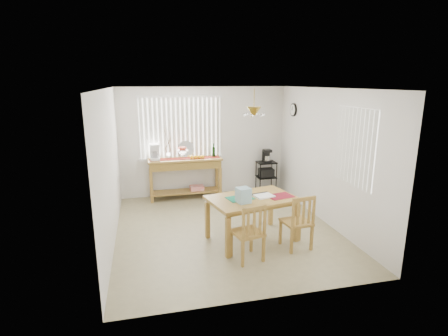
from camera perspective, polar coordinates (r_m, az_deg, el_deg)
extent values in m
cube|color=tan|center=(6.71, 0.25, -9.94)|extent=(4.00, 4.50, 0.01)
cube|color=white|center=(8.51, -3.37, 4.37)|extent=(4.00, 0.10, 2.60)
cube|color=white|center=(4.18, 7.68, -5.92)|extent=(4.00, 0.10, 2.60)
cube|color=white|center=(6.16, -18.61, -0.05)|extent=(0.10, 4.50, 2.60)
cube|color=white|center=(7.05, 16.69, 1.80)|extent=(0.10, 4.50, 2.60)
cube|color=white|center=(6.14, 0.28, 13.36)|extent=(4.00, 4.50, 0.10)
cube|color=white|center=(8.33, -7.09, 6.51)|extent=(1.90, 0.01, 1.40)
cube|color=white|center=(8.27, -13.31, 6.19)|extent=(0.07, 0.03, 1.40)
cube|color=white|center=(8.27, -12.57, 6.23)|extent=(0.07, 0.03, 1.40)
cube|color=white|center=(8.27, -11.84, 6.27)|extent=(0.07, 0.03, 1.40)
cube|color=white|center=(8.28, -11.10, 6.31)|extent=(0.07, 0.03, 1.40)
cube|color=white|center=(8.28, -10.37, 6.35)|extent=(0.07, 0.03, 1.40)
cube|color=white|center=(8.29, -9.64, 6.38)|extent=(0.07, 0.03, 1.40)
cube|color=white|center=(8.29, -8.91, 6.42)|extent=(0.07, 0.03, 1.40)
cube|color=white|center=(8.30, -8.18, 6.45)|extent=(0.07, 0.03, 1.40)
cube|color=white|center=(8.31, -7.45, 6.49)|extent=(0.07, 0.03, 1.40)
cube|color=white|center=(8.32, -6.72, 6.52)|extent=(0.07, 0.03, 1.40)
cube|color=white|center=(8.34, -5.99, 6.55)|extent=(0.07, 0.03, 1.40)
cube|color=white|center=(8.35, -5.27, 6.58)|extent=(0.07, 0.03, 1.40)
cube|color=white|center=(8.36, -4.55, 6.60)|extent=(0.07, 0.03, 1.40)
cube|color=white|center=(8.38, -3.83, 6.63)|extent=(0.07, 0.03, 1.40)
cube|color=white|center=(8.40, -3.12, 6.66)|extent=(0.07, 0.03, 1.40)
cube|color=white|center=(8.42, -2.41, 6.68)|extent=(0.07, 0.03, 1.40)
cube|color=white|center=(8.44, -1.70, 6.71)|extent=(0.07, 0.03, 1.40)
cube|color=white|center=(8.46, -0.99, 6.73)|extent=(0.07, 0.03, 1.40)
cube|color=white|center=(8.43, -6.92, 1.56)|extent=(1.98, 0.06, 0.06)
cube|color=white|center=(8.24, -7.22, 11.53)|extent=(1.98, 0.06, 0.06)
cube|color=white|center=(6.21, 20.56, 3.20)|extent=(0.01, 1.10, 1.30)
cube|color=white|center=(5.81, 23.14, 2.27)|extent=(0.03, 0.07, 1.30)
cube|color=white|center=(5.89, 22.52, 2.49)|extent=(0.03, 0.07, 1.30)
cube|color=white|center=(5.98, 21.92, 2.70)|extent=(0.03, 0.07, 1.30)
cube|color=white|center=(6.07, 21.33, 2.90)|extent=(0.03, 0.07, 1.30)
cube|color=white|center=(6.16, 20.76, 3.10)|extent=(0.03, 0.07, 1.30)
cube|color=white|center=(6.25, 20.20, 3.30)|extent=(0.03, 0.07, 1.30)
cube|color=white|center=(6.34, 19.66, 3.48)|extent=(0.03, 0.07, 1.30)
cube|color=white|center=(6.43, 19.14, 3.66)|extent=(0.03, 0.07, 1.30)
cube|color=white|center=(6.52, 18.63, 3.84)|extent=(0.03, 0.07, 1.30)
cube|color=white|center=(6.61, 18.13, 4.01)|extent=(0.03, 0.07, 1.30)
cylinder|color=black|center=(8.28, 11.27, 9.30)|extent=(0.04, 0.30, 0.30)
cylinder|color=white|center=(8.27, 11.12, 9.30)|extent=(0.01, 0.25, 0.25)
cylinder|color=olive|center=(5.71, 4.94, 11.06)|extent=(0.01, 0.01, 0.34)
cone|color=olive|center=(5.73, 4.90, 9.26)|extent=(0.24, 0.24, 0.14)
sphere|color=white|center=(5.78, 6.41, 8.68)|extent=(0.05, 0.05, 0.05)
sphere|color=white|center=(5.89, 5.21, 8.80)|extent=(0.05, 0.05, 0.05)
sphere|color=white|center=(5.84, 3.70, 8.78)|extent=(0.05, 0.05, 0.05)
sphere|color=white|center=(5.68, 3.33, 8.65)|extent=(0.05, 0.05, 0.05)
sphere|color=white|center=(5.58, 4.54, 8.53)|extent=(0.05, 0.05, 0.05)
sphere|color=white|center=(5.63, 6.11, 8.54)|extent=(0.05, 0.05, 0.05)
cube|color=#AA8139|center=(8.20, -6.39, 1.39)|extent=(1.71, 0.48, 0.04)
cube|color=olive|center=(8.23, -6.37, 0.59)|extent=(1.65, 0.44, 0.17)
cube|color=#AA8139|center=(8.12, -11.75, -3.14)|extent=(0.06, 0.06, 0.74)
cube|color=#AA8139|center=(8.30, -0.62, -2.46)|extent=(0.06, 0.06, 0.74)
cube|color=#AA8139|center=(8.47, -11.84, -2.41)|extent=(0.06, 0.06, 0.74)
cube|color=#AA8139|center=(8.65, -1.16, -1.78)|extent=(0.06, 0.06, 0.74)
cube|color=#AA8139|center=(8.41, -6.25, -3.81)|extent=(1.58, 0.42, 0.03)
cube|color=red|center=(8.42, -4.45, -3.24)|extent=(0.32, 0.24, 0.11)
cube|color=maroon|center=(8.20, -6.40, 1.56)|extent=(1.63, 0.26, 0.01)
cube|color=white|center=(8.14, -11.18, 1.46)|extent=(0.21, 0.26, 0.05)
cube|color=white|center=(8.20, -11.25, 2.50)|extent=(0.21, 0.09, 0.32)
cube|color=white|center=(8.06, -11.28, 3.58)|extent=(0.21, 0.24, 0.07)
cylinder|color=white|center=(8.09, -11.21, 2.08)|extent=(0.14, 0.14, 0.14)
cylinder|color=white|center=(8.16, -6.76, 1.85)|extent=(0.05, 0.05, 0.11)
cone|color=white|center=(8.14, -6.78, 2.55)|extent=(0.28, 0.28, 0.10)
sphere|color=red|center=(8.13, -6.42, 3.20)|extent=(0.09, 0.09, 0.09)
sphere|color=red|center=(8.18, -6.72, 3.25)|extent=(0.09, 0.09, 0.09)
sphere|color=red|center=(8.15, -7.13, 3.20)|extent=(0.09, 0.09, 0.09)
sphere|color=red|center=(8.09, -7.08, 3.12)|extent=(0.09, 0.09, 0.09)
sphere|color=red|center=(8.08, -6.64, 3.12)|extent=(0.09, 0.09, 0.09)
sphere|color=#FDAD0D|center=(8.13, -5.28, 1.76)|extent=(0.09, 0.09, 0.09)
sphere|color=#FDAD0D|center=(8.14, -4.68, 1.79)|extent=(0.09, 0.09, 0.09)
sphere|color=#FDAD0D|center=(8.15, -4.09, 1.82)|extent=(0.09, 0.09, 0.09)
sphere|color=#FDAD0D|center=(8.16, -3.50, 1.85)|extent=(0.09, 0.09, 0.09)
cylinder|color=silver|center=(8.36, -6.24, 3.13)|extent=(0.39, 0.10, 0.38)
cylinder|color=white|center=(8.20, -9.05, 1.99)|extent=(0.09, 0.09, 0.15)
cylinder|color=#4C3823|center=(8.14, -9.14, 4.16)|extent=(0.09, 0.04, 0.47)
cylinder|color=#4C3823|center=(8.14, -9.14, 4.34)|extent=(0.15, 0.06, 0.52)
cylinder|color=#4C3823|center=(8.15, -9.13, 3.97)|extent=(0.19, 0.08, 0.39)
cylinder|color=#4C3823|center=(8.13, -9.15, 4.53)|extent=(0.06, 0.03, 0.59)
cylinder|color=#4C3823|center=(8.15, -9.13, 3.90)|extent=(0.23, 0.11, 0.33)
cylinder|color=black|center=(8.33, -1.71, 2.68)|extent=(0.08, 0.08, 0.25)
cylinder|color=black|center=(8.30, -1.72, 3.80)|extent=(0.03, 0.03, 0.09)
cylinder|color=black|center=(8.59, 5.93, -1.82)|extent=(0.02, 0.02, 0.78)
cylinder|color=black|center=(8.74, 8.54, -1.64)|extent=(0.02, 0.02, 0.78)
cylinder|color=black|center=(8.89, 5.24, -1.27)|extent=(0.02, 0.02, 0.78)
cylinder|color=black|center=(9.03, 7.77, -1.10)|extent=(0.02, 0.02, 0.78)
cube|color=black|center=(8.72, 6.95, 0.92)|extent=(0.46, 0.37, 0.03)
cube|color=black|center=(8.81, 6.88, -1.45)|extent=(0.46, 0.37, 0.02)
cube|color=black|center=(8.90, 6.81, -3.52)|extent=(0.46, 0.37, 0.02)
cube|color=black|center=(8.78, 6.90, -0.75)|extent=(0.35, 0.27, 0.20)
cube|color=black|center=(8.69, 6.99, 1.13)|extent=(0.18, 0.22, 0.05)
cube|color=black|center=(8.74, 6.85, 1.96)|extent=(0.18, 0.07, 0.27)
cube|color=black|center=(8.64, 7.05, 2.84)|extent=(0.18, 0.20, 0.06)
cylinder|color=silver|center=(8.67, 7.03, 1.64)|extent=(0.12, 0.12, 0.12)
cube|color=#AA8139|center=(6.03, 4.60, -5.00)|extent=(1.62, 1.23, 0.04)
cube|color=olive|center=(6.05, 4.60, -5.47)|extent=(1.50, 1.11, 0.06)
cube|color=#AA8139|center=(5.56, 0.66, -11.32)|extent=(0.09, 0.09, 0.68)
cube|color=#AA8139|center=(6.22, 11.80, -8.80)|extent=(0.09, 0.09, 0.68)
cube|color=#AA8139|center=(6.24, -2.72, -8.45)|extent=(0.09, 0.09, 0.68)
cube|color=#AA8139|center=(6.83, 7.64, -6.52)|extent=(0.09, 0.09, 0.68)
cube|color=#167E5B|center=(5.97, 2.63, -4.93)|extent=(0.49, 0.40, 0.01)
cube|color=maroon|center=(6.14, 9.12, -4.55)|extent=(0.49, 0.40, 0.01)
cube|color=white|center=(6.08, 6.55, -4.55)|extent=(0.36, 0.31, 0.03)
cube|color=black|center=(6.19, 5.88, -4.18)|extent=(0.31, 0.10, 0.03)
cube|color=#90BED1|center=(5.74, 3.18, -4.46)|extent=(0.25, 0.25, 0.25)
cube|color=#AA8139|center=(5.49, 3.83, -10.51)|extent=(0.52, 0.52, 0.04)
cube|color=#AA8139|center=(5.82, 4.46, -11.56)|extent=(0.05, 0.05, 0.42)
cube|color=#AA8139|center=(5.66, 1.18, -12.31)|extent=(0.05, 0.05, 0.42)
cube|color=#AA8139|center=(5.54, 6.47, -13.00)|extent=(0.05, 0.05, 0.42)
cube|color=#AA8139|center=(5.37, 3.06, -13.86)|extent=(0.05, 0.05, 0.42)
cube|color=#AA8139|center=(5.33, 6.67, -8.37)|extent=(0.04, 0.04, 0.47)
cube|color=#AA8139|center=(5.15, 3.18, -9.11)|extent=(0.04, 0.04, 0.47)
cube|color=#AA8139|center=(5.16, 5.01, -6.63)|extent=(0.39, 0.12, 0.06)
cube|color=#AA8139|center=(5.30, 5.91, -8.77)|extent=(0.04, 0.03, 0.38)
cube|color=#AA8139|center=(5.25, 4.95, -8.97)|extent=(0.04, 0.03, 0.38)
cube|color=#AA8139|center=(5.20, 3.98, -9.18)|extent=(0.04, 0.03, 0.38)
cube|color=#AA8139|center=(5.98, 11.73, -8.64)|extent=(0.48, 0.48, 0.04)
cube|color=#AA8139|center=(6.30, 12.22, -9.75)|extent=(0.05, 0.05, 0.43)
cube|color=#AA8139|center=(6.13, 9.19, -10.32)|extent=(0.05, 0.05, 0.43)
cube|color=#AA8139|center=(6.02, 14.10, -11.04)|extent=(0.05, 0.05, 0.43)
cube|color=#AA8139|center=(5.84, 10.97, -11.69)|extent=(0.05, 0.05, 0.43)
cube|color=#AA8139|center=(5.82, 14.45, -6.66)|extent=(0.04, 0.04, 0.48)
cube|color=#AA8139|center=(5.63, 11.25, -7.20)|extent=(0.04, 0.04, 0.48)
cube|color=#AA8139|center=(5.66, 12.99, -4.96)|extent=(0.40, 0.07, 0.06)
cube|color=#AA8139|center=(5.79, 13.74, -7.00)|extent=(0.04, 0.03, 0.38)
cube|color=#AA8139|center=(5.74, 12.87, -7.15)|extent=(0.04, 0.03, 0.38)
cube|color=#AA8139|center=(5.68, 11.97, -7.30)|extent=(0.04, 0.03, 0.38)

